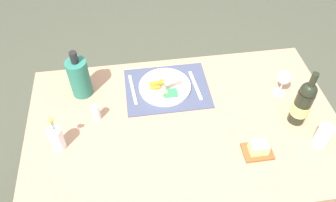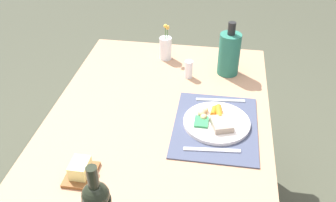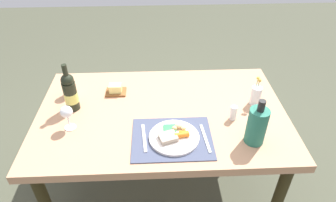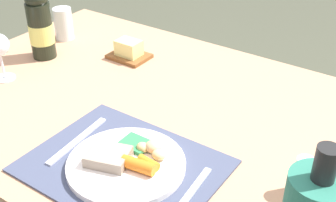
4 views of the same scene
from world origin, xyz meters
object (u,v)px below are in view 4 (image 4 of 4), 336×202
object	(u,v)px
dinner_plate	(127,162)
knife	(186,198)
fork	(78,140)
salt_shaker	(303,176)
dining_table	(166,136)
water_tumbler	(64,26)
wine_bottle	(40,23)
butter_dish	(129,51)

from	to	relation	value
dinner_plate	knife	bearing A→B (deg)	-3.77
fork	knife	distance (m)	0.33
knife	salt_shaker	size ratio (longest dim) A/B	2.45
salt_shaker	dining_table	bearing A→B (deg)	167.69
dining_table	water_tumbler	distance (m)	0.63
dinner_plate	salt_shaker	world-z (taller)	salt_shaker
fork	dinner_plate	bearing A→B (deg)	-7.54
dining_table	fork	xyz separation A→B (m)	(-0.10, -0.23, 0.09)
dining_table	wine_bottle	distance (m)	0.57
dining_table	wine_bottle	xyz separation A→B (m)	(-0.54, 0.05, 0.20)
fork	knife	size ratio (longest dim) A/B	0.99
dining_table	water_tumbler	xyz separation A→B (m)	(-0.59, 0.20, 0.13)
fork	salt_shaker	xyz separation A→B (m)	(0.51, 0.14, 0.04)
salt_shaker	wine_bottle	bearing A→B (deg)	171.37
dining_table	dinner_plate	xyz separation A→B (m)	(0.06, -0.24, 0.10)
butter_dish	salt_shaker	distance (m)	0.76
dinner_plate	butter_dish	distance (m)	0.57
water_tumbler	butter_dish	bearing A→B (deg)	1.44
knife	wine_bottle	distance (m)	0.83
knife	water_tumbler	world-z (taller)	water_tumbler
water_tumbler	wine_bottle	bearing A→B (deg)	-70.25
knife	dinner_plate	bearing A→B (deg)	171.16
dining_table	dinner_plate	size ratio (longest dim) A/B	5.52
fork	knife	bearing A→B (deg)	-8.28
dinner_plate	fork	size ratio (longest dim) A/B	1.27
water_tumbler	salt_shaker	bearing A→B (deg)	-16.10
dinner_plate	fork	world-z (taller)	dinner_plate
water_tumbler	wine_bottle	distance (m)	0.17
wine_bottle	fork	bearing A→B (deg)	-33.62
knife	butter_dish	size ratio (longest dim) A/B	1.65
fork	salt_shaker	distance (m)	0.53
dinner_plate	water_tumbler	world-z (taller)	water_tumbler
dining_table	salt_shaker	xyz separation A→B (m)	(0.41, -0.09, 0.12)
dinner_plate	water_tumbler	size ratio (longest dim) A/B	2.36
dining_table	fork	bearing A→B (deg)	-113.31
fork	wine_bottle	distance (m)	0.53
water_tumbler	dining_table	bearing A→B (deg)	-18.68
dining_table	butter_dish	xyz separation A→B (m)	(-0.29, 0.21, 0.10)
wine_bottle	dining_table	bearing A→B (deg)	-5.75
salt_shaker	butter_dish	bearing A→B (deg)	157.23
butter_dish	salt_shaker	xyz separation A→B (m)	(0.70, -0.30, 0.02)
butter_dish	water_tumbler	bearing A→B (deg)	-178.56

